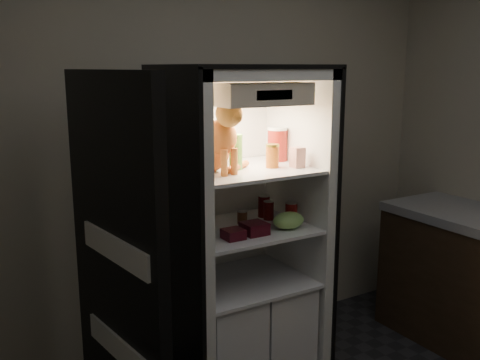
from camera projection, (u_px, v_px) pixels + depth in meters
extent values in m
plane|color=#ABA48F|center=(206.00, 147.00, 3.45)|extent=(3.60, 0.00, 3.60)
cube|color=white|center=(216.00, 215.00, 3.43)|extent=(0.85, 0.06, 1.85)
cube|color=white|center=(181.00, 239.00, 2.97)|extent=(0.06, 0.70, 1.85)
cube|color=white|center=(295.00, 219.00, 3.36)|extent=(0.06, 0.70, 1.85)
cube|color=white|center=(242.00, 74.00, 2.98)|extent=(0.85, 0.70, 0.06)
cube|color=black|center=(174.00, 240.00, 2.95)|extent=(0.02, 0.72, 1.87)
cube|color=black|center=(300.00, 218.00, 3.39)|extent=(0.02, 0.72, 1.87)
cube|color=black|center=(242.00, 67.00, 2.97)|extent=(0.90, 0.72, 0.02)
cube|color=white|center=(244.00, 170.00, 3.07)|extent=(0.73, 0.62, 0.02)
cube|color=white|center=(244.00, 229.00, 3.14)|extent=(0.73, 0.62, 0.02)
cube|color=white|center=(219.00, 327.00, 3.17)|extent=(0.34, 0.58, 0.48)
cube|color=white|center=(268.00, 313.00, 3.35)|extent=(0.34, 0.58, 0.48)
cube|color=white|center=(244.00, 281.00, 3.21)|extent=(0.73, 0.62, 0.02)
cube|color=#F8E6CB|center=(265.00, 94.00, 2.80)|extent=(0.52, 0.18, 0.12)
cube|color=black|center=(274.00, 95.00, 2.73)|extent=(0.22, 0.01, 0.05)
cube|color=black|center=(118.00, 269.00, 2.52)|extent=(0.17, 0.87, 1.85)
cube|color=white|center=(124.00, 348.00, 2.54)|extent=(0.14, 0.64, 0.12)
cube|color=white|center=(119.00, 248.00, 2.44)|extent=(0.14, 0.64, 0.12)
ellipsoid|color=#CD511A|center=(209.00, 151.00, 2.98)|extent=(0.26, 0.31, 0.23)
ellipsoid|color=#CD511A|center=(221.00, 137.00, 2.88)|extent=(0.21, 0.19, 0.20)
sphere|color=orange|center=(229.00, 114.00, 2.80)|extent=(0.17, 0.17, 0.15)
sphere|color=orange|center=(237.00, 118.00, 2.76)|extent=(0.07, 0.07, 0.06)
cone|color=orange|center=(221.00, 100.00, 2.77)|extent=(0.07, 0.07, 0.07)
cone|color=orange|center=(234.00, 99.00, 2.82)|extent=(0.07, 0.07, 0.07)
cylinder|color=#CD511A|center=(224.00, 163.00, 2.83)|extent=(0.04, 0.04, 0.14)
cylinder|color=#CD511A|center=(234.00, 161.00, 2.88)|extent=(0.04, 0.04, 0.14)
cylinder|color=#CD511A|center=(237.00, 167.00, 3.01)|extent=(0.24, 0.18, 0.04)
cylinder|color=green|center=(236.00, 153.00, 3.02)|extent=(0.08, 0.08, 0.18)
cylinder|color=green|center=(236.00, 136.00, 3.00)|extent=(0.08, 0.08, 0.02)
cylinder|color=white|center=(234.00, 156.00, 3.18)|extent=(0.09, 0.09, 0.10)
cylinder|color=#165AA0|center=(234.00, 146.00, 3.16)|extent=(0.09, 0.09, 0.02)
cylinder|color=maroon|center=(272.00, 157.00, 3.08)|extent=(0.08, 0.08, 0.12)
cylinder|color=gold|center=(272.00, 145.00, 3.06)|extent=(0.08, 0.08, 0.01)
cylinder|color=maroon|center=(277.00, 145.00, 3.30)|extent=(0.12, 0.12, 0.19)
cylinder|color=white|center=(278.00, 129.00, 3.27)|extent=(0.12, 0.12, 0.02)
cube|color=silver|center=(297.00, 157.00, 3.08)|extent=(0.07, 0.07, 0.12)
cylinder|color=black|center=(264.00, 206.00, 3.34)|extent=(0.07, 0.07, 0.13)
cylinder|color=#B2B2B2|center=(264.00, 196.00, 3.32)|extent=(0.07, 0.07, 0.00)
cylinder|color=black|center=(269.00, 211.00, 3.28)|extent=(0.06, 0.06, 0.11)
cylinder|color=#B2B2B2|center=(269.00, 201.00, 3.27)|extent=(0.06, 0.06, 0.00)
cylinder|color=black|center=(291.00, 214.00, 3.18)|extent=(0.07, 0.07, 0.13)
cylinder|color=#B2B2B2|center=(291.00, 203.00, 3.16)|extent=(0.07, 0.07, 0.00)
cylinder|color=brown|center=(242.00, 218.00, 3.20)|extent=(0.06, 0.06, 0.07)
cylinder|color=#B2B2B2|center=(242.00, 211.00, 3.19)|extent=(0.06, 0.06, 0.01)
ellipsoid|color=#72AA4F|center=(288.00, 220.00, 3.10)|extent=(0.20, 0.14, 0.10)
cube|color=#4C0C1A|center=(233.00, 234.00, 2.91)|extent=(0.11, 0.11, 0.05)
cube|color=#4C0C1A|center=(254.00, 228.00, 3.00)|extent=(0.13, 0.13, 0.07)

